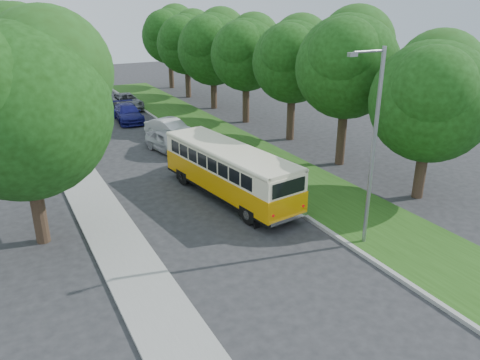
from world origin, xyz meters
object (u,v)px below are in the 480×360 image
car_silver (169,142)px  car_grey (126,101)px  car_white (170,129)px  lamppost_near (372,144)px  vintage_bus (229,173)px  lamppost_far (58,92)px  car_blue (128,113)px

car_silver → car_grey: 14.29m
car_silver → car_white: size_ratio=0.95×
car_silver → car_grey: (1.03, 14.25, -0.02)m
lamppost_near → vintage_bus: size_ratio=0.87×
car_white → car_grey: bearing=72.1°
lamppost_far → car_white: lamppost_far is taller
lamppost_far → car_grey: lamppost_far is taller
car_blue → car_white: bearing=-73.8°
lamppost_near → vintage_bus: 8.05m
lamppost_near → car_silver: lamppost_near is taller
car_grey → lamppost_near: bearing=-87.1°
lamppost_far → car_silver: bearing=-23.9°
lamppost_far → vintage_bus: 13.39m
vintage_bus → car_blue: size_ratio=1.89×
lamppost_near → car_silver: size_ratio=1.92×
lamppost_far → car_grey: bearing=58.1°
lamppost_near → car_white: size_ratio=1.81×
lamppost_near → lamppost_far: 20.53m
lamppost_far → car_grey: size_ratio=1.50×
lamppost_near → vintage_bus: bearing=110.9°
lamppost_near → lamppost_far: lamppost_near is taller
vintage_bus → car_blue: bearing=83.0°
lamppost_near → car_white: (-1.57, 18.65, -3.64)m
lamppost_near → car_grey: lamppost_near is taller
lamppost_near → car_grey: 30.30m
car_blue → car_grey: bearing=81.3°
lamppost_near → vintage_bus: lamppost_near is taller
lamppost_far → vintage_bus: (6.24, -11.52, -2.75)m
lamppost_near → lamppost_far: bearing=115.7°
vintage_bus → car_silver: bearing=82.8°
lamppost_far → car_white: (7.34, 0.15, -3.39)m
vintage_bus → car_white: size_ratio=2.08×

